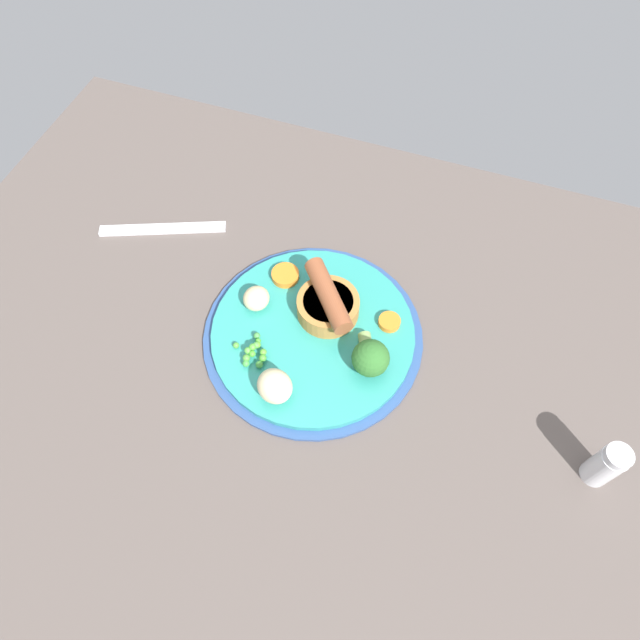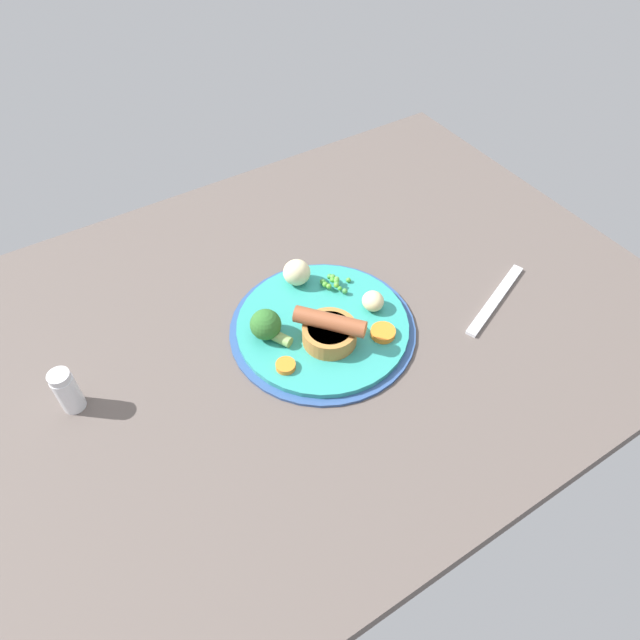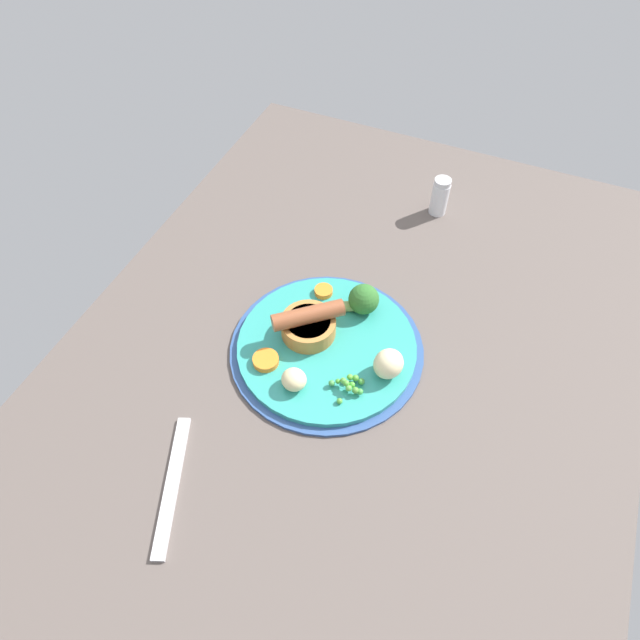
{
  "view_description": "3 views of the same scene",
  "coord_description": "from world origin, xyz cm",
  "views": [
    {
      "loc": [
        -11.9,
        30.27,
        66.51
      ],
      "look_at": [
        0.14,
        -3.92,
        6.57
      ],
      "focal_mm": 32.0,
      "sensor_mm": 36.0,
      "label": 1
    },
    {
      "loc": [
        -29.33,
        -50.76,
        67.98
      ],
      "look_at": [
        -0.12,
        -4.17,
        6.54
      ],
      "focal_mm": 32.0,
      "sensor_mm": 36.0,
      "label": 2
    },
    {
      "loc": [
        45.38,
        14.82,
        70.3
      ],
      "look_at": [
        -0.85,
        -5.12,
        7.05
      ],
      "focal_mm": 32.0,
      "sensor_mm": 36.0,
      "label": 3
    }
  ],
  "objects": [
    {
      "name": "pea_pile",
      "position": [
        6.51,
        2.3,
        5.34
      ],
      "size": [
        4.76,
        4.87,
        1.84
      ],
      "color": "green",
      "rests_on": "dinner_plate"
    },
    {
      "name": "dinner_plate",
      "position": [
        0.88,
        -3.32,
        3.57
      ],
      "size": [
        27.98,
        27.98,
        1.4
      ],
      "color": "#2D4C84",
      "rests_on": "dining_table"
    },
    {
      "name": "fork",
      "position": [
        27.19,
        -12.72,
        3.3
      ],
      "size": [
        17.28,
        8.24,
        0.6
      ],
      "primitive_type": "cube",
      "rotation": [
        0.0,
        0.0,
        0.38
      ],
      "color": "silver",
      "rests_on": "dining_table"
    },
    {
      "name": "potato_chunk_0",
      "position": [
        9.01,
        -4.66,
        5.86
      ],
      "size": [
        4.13,
        4.26,
        2.93
      ],
      "primitive_type": "ellipsoid",
      "rotation": [
        0.0,
        0.0,
        4.43
      ],
      "color": "beige",
      "rests_on": "dinner_plate"
    },
    {
      "name": "salt_shaker",
      "position": [
        -34.67,
        2.94,
        6.45
      ],
      "size": [
        3.02,
        3.02,
        6.98
      ],
      "color": "silver",
      "rests_on": "dining_table"
    },
    {
      "name": "potato_chunk_2",
      "position": [
        2.09,
        6.2,
        6.57
      ],
      "size": [
        5.55,
        5.35,
        4.34
      ],
      "primitive_type": "ellipsoid",
      "rotation": [
        0.0,
        0.0,
        2.71
      ],
      "color": "beige",
      "rests_on": "dinner_plate"
    },
    {
      "name": "broccoli_floret_near",
      "position": [
        -7.18,
        -1.04,
        6.58
      ],
      "size": [
        4.84,
        6.36,
        4.56
      ],
      "rotation": [
        0.0,
        0.0,
        2.03
      ],
      "color": "#2D6628",
      "rests_on": "dinner_plate"
    },
    {
      "name": "carrot_slice_2",
      "position": [
        7.14,
        -9.89,
        4.89
      ],
      "size": [
        3.83,
        3.83,
        0.98
      ],
      "primitive_type": "cylinder",
      "rotation": [
        0.0,
        0.0,
        4.76
      ],
      "color": "orange",
      "rests_on": "dinner_plate"
    },
    {
      "name": "carrot_slice_0",
      "position": [
        -7.88,
        -7.56,
        4.83
      ],
      "size": [
        3.83,
        3.83,
        0.86
      ],
      "primitive_type": "cylinder",
      "rotation": [
        0.0,
        0.0,
        4.18
      ],
      "color": "orange",
      "rests_on": "dinner_plate"
    },
    {
      "name": "sausage_pudding",
      "position": [
        0.23,
        -6.57,
        6.5
      ],
      "size": [
        8.52,
        9.45,
        5.23
      ],
      "rotation": [
        0.0,
        0.0,
        5.41
      ],
      "color": "#AD7538",
      "rests_on": "dinner_plate"
    },
    {
      "name": "dining_table",
      "position": [
        0.0,
        0.0,
        1.5
      ],
      "size": [
        110.0,
        80.0,
        3.0
      ],
      "primitive_type": "cube",
      "color": "#564C47",
      "rests_on": "ground"
    }
  ]
}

